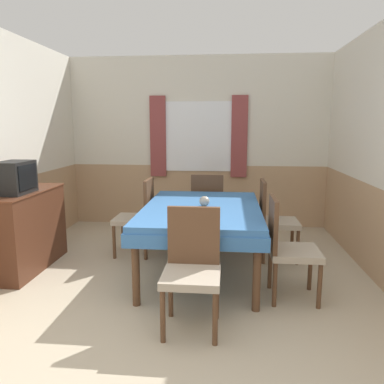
{
  "coord_description": "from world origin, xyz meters",
  "views": [
    {
      "loc": [
        0.47,
        -1.98,
        1.57
      ],
      "look_at": [
        0.11,
        1.85,
        0.88
      ],
      "focal_mm": 35.0,
      "sensor_mm": 36.0,
      "label": 1
    }
  ],
  "objects_px": {
    "dining_table": "(202,216)",
    "vase": "(204,201)",
    "chair_right_near": "(287,245)",
    "chair_head_near": "(192,265)",
    "chair_left_far": "(139,214)",
    "sideboard": "(25,229)",
    "tv": "(15,178)",
    "chair_head_window": "(208,206)",
    "chair_right_far": "(273,217)"
  },
  "relations": [
    {
      "from": "chair_left_far",
      "to": "tv",
      "type": "height_order",
      "value": "tv"
    },
    {
      "from": "chair_head_near",
      "to": "vase",
      "type": "bearing_deg",
      "value": -91.32
    },
    {
      "from": "chair_left_far",
      "to": "tv",
      "type": "distance_m",
      "value": 1.43
    },
    {
      "from": "sideboard",
      "to": "chair_head_window",
      "type": "bearing_deg",
      "value": 30.45
    },
    {
      "from": "chair_right_far",
      "to": "tv",
      "type": "height_order",
      "value": "tv"
    },
    {
      "from": "chair_right_near",
      "to": "chair_head_near",
      "type": "bearing_deg",
      "value": -54.98
    },
    {
      "from": "chair_head_window",
      "to": "dining_table",
      "type": "bearing_deg",
      "value": -90.0
    },
    {
      "from": "chair_right_far",
      "to": "chair_head_window",
      "type": "bearing_deg",
      "value": -125.02
    },
    {
      "from": "chair_right_far",
      "to": "chair_right_near",
      "type": "xyz_separation_m",
      "value": [
        0.0,
        -1.04,
        0.0
      ]
    },
    {
      "from": "chair_left_far",
      "to": "sideboard",
      "type": "xyz_separation_m",
      "value": [
        -1.14,
        -0.58,
        -0.06
      ]
    },
    {
      "from": "chair_right_far",
      "to": "sideboard",
      "type": "xyz_separation_m",
      "value": [
        -2.75,
        -0.58,
        -0.06
      ]
    },
    {
      "from": "chair_head_near",
      "to": "tv",
      "type": "relative_size",
      "value": 2.26
    },
    {
      "from": "chair_head_near",
      "to": "tv",
      "type": "xyz_separation_m",
      "value": [
        -1.92,
        0.87,
        0.54
      ]
    },
    {
      "from": "dining_table",
      "to": "sideboard",
      "type": "xyz_separation_m",
      "value": [
        -1.95,
        -0.06,
        -0.19
      ]
    },
    {
      "from": "chair_right_far",
      "to": "vase",
      "type": "relative_size",
      "value": 8.75
    },
    {
      "from": "chair_left_far",
      "to": "chair_head_near",
      "type": "distance_m",
      "value": 1.8
    },
    {
      "from": "chair_head_near",
      "to": "chair_head_window",
      "type": "bearing_deg",
      "value": -90.0
    },
    {
      "from": "chair_head_window",
      "to": "vase",
      "type": "xyz_separation_m",
      "value": [
        0.03,
        -1.08,
        0.28
      ]
    },
    {
      "from": "dining_table",
      "to": "sideboard",
      "type": "distance_m",
      "value": 1.96
    },
    {
      "from": "vase",
      "to": "chair_left_far",
      "type": "bearing_deg",
      "value": 148.23
    },
    {
      "from": "sideboard",
      "to": "tv",
      "type": "height_order",
      "value": "tv"
    },
    {
      "from": "chair_head_near",
      "to": "tv",
      "type": "height_order",
      "value": "tv"
    },
    {
      "from": "chair_right_near",
      "to": "chair_head_near",
      "type": "distance_m",
      "value": 0.98
    },
    {
      "from": "chair_head_window",
      "to": "chair_right_near",
      "type": "xyz_separation_m",
      "value": [
        0.81,
        -1.6,
        0.0
      ]
    },
    {
      "from": "vase",
      "to": "dining_table",
      "type": "bearing_deg",
      "value": -167.35
    },
    {
      "from": "dining_table",
      "to": "sideboard",
      "type": "bearing_deg",
      "value": -178.27
    },
    {
      "from": "chair_left_far",
      "to": "chair_right_near",
      "type": "bearing_deg",
      "value": -122.85
    },
    {
      "from": "dining_table",
      "to": "chair_right_far",
      "type": "height_order",
      "value": "chair_right_far"
    },
    {
      "from": "chair_right_far",
      "to": "chair_left_far",
      "type": "xyz_separation_m",
      "value": [
        -1.61,
        -0.0,
        0.0
      ]
    },
    {
      "from": "dining_table",
      "to": "vase",
      "type": "bearing_deg",
      "value": 12.65
    },
    {
      "from": "chair_right_far",
      "to": "chair_head_near",
      "type": "relative_size",
      "value": 1.0
    },
    {
      "from": "chair_left_far",
      "to": "vase",
      "type": "height_order",
      "value": "chair_left_far"
    },
    {
      "from": "dining_table",
      "to": "tv",
      "type": "distance_m",
      "value": 1.97
    },
    {
      "from": "chair_right_far",
      "to": "chair_left_far",
      "type": "distance_m",
      "value": 1.61
    },
    {
      "from": "chair_left_far",
      "to": "chair_head_window",
      "type": "bearing_deg",
      "value": -54.98
    },
    {
      "from": "chair_head_near",
      "to": "sideboard",
      "type": "distance_m",
      "value": 2.2
    },
    {
      "from": "chair_right_far",
      "to": "chair_right_near",
      "type": "distance_m",
      "value": 1.04
    },
    {
      "from": "dining_table",
      "to": "chair_left_far",
      "type": "relative_size",
      "value": 1.91
    },
    {
      "from": "tv",
      "to": "dining_table",
      "type": "bearing_deg",
      "value": 6.35
    },
    {
      "from": "chair_head_window",
      "to": "chair_right_near",
      "type": "relative_size",
      "value": 1.0
    },
    {
      "from": "sideboard",
      "to": "vase",
      "type": "height_order",
      "value": "sideboard"
    },
    {
      "from": "sideboard",
      "to": "chair_right_near",
      "type": "bearing_deg",
      "value": -9.52
    },
    {
      "from": "chair_left_far",
      "to": "chair_head_near",
      "type": "xyz_separation_m",
      "value": [
        0.81,
        -1.6,
        0.0
      ]
    },
    {
      "from": "dining_table",
      "to": "vase",
      "type": "height_order",
      "value": "vase"
    },
    {
      "from": "chair_right_far",
      "to": "chair_head_near",
      "type": "bearing_deg",
      "value": -26.66
    },
    {
      "from": "chair_right_near",
      "to": "chair_left_far",
      "type": "xyz_separation_m",
      "value": [
        -1.61,
        1.04,
        0.0
      ]
    },
    {
      "from": "dining_table",
      "to": "chair_right_far",
      "type": "xyz_separation_m",
      "value": [
        0.81,
        0.52,
        -0.13
      ]
    },
    {
      "from": "chair_left_far",
      "to": "sideboard",
      "type": "height_order",
      "value": "chair_left_far"
    },
    {
      "from": "chair_head_window",
      "to": "chair_right_near",
      "type": "bearing_deg",
      "value": -63.34
    },
    {
      "from": "chair_head_near",
      "to": "vase",
      "type": "xyz_separation_m",
      "value": [
        0.03,
        1.09,
        0.28
      ]
    }
  ]
}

